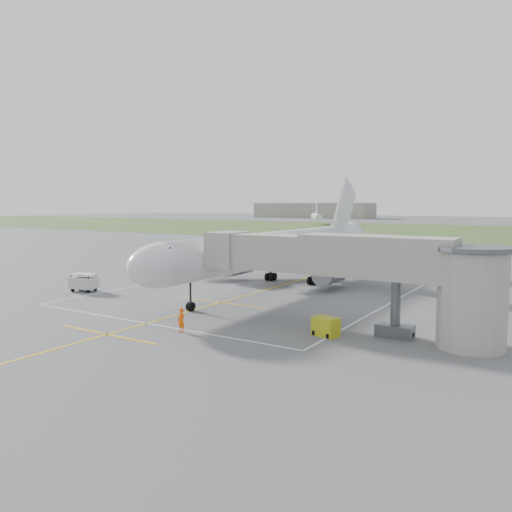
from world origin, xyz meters
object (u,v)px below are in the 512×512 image
Objects in this scene: airliner at (276,249)px; jet_bridge at (366,269)px; gpu_unit at (326,327)px; baggage_cart at (84,282)px; ramp_worker_wing at (212,270)px; ramp_worker_nose at (181,320)px.

airliner is 2.00× the size of jet_bridge.
jet_bridge is 5.13m from gpu_unit.
baggage_cart is 1.85× the size of ramp_worker_wing.
baggage_cart is (-16.27, -13.69, -3.41)m from airliner.
ramp_worker_wing is (5.04, 16.36, -0.15)m from baggage_cart.
jet_bridge is 32.22m from baggage_cart.
airliner is at bearing -139.41° from ramp_worker_wing.
airliner is 12.08m from ramp_worker_wing.
jet_bridge is at bearing -15.34° from baggage_cart.
ramp_worker_nose is (-9.45, -4.81, 0.25)m from gpu_unit.
baggage_cart is at bearing 126.85° from ramp_worker_wing.
jet_bridge reaches higher than gpu_unit.
baggage_cart is at bearing 179.00° from jet_bridge.
gpu_unit is 1.22× the size of ramp_worker_wing.
gpu_unit is (-2.05, -2.36, -4.07)m from jet_bridge.
gpu_unit is at bearing -50.54° from airliner.
airliner is 22.10m from ramp_worker_nose.
ramp_worker_nose is (-11.50, -7.17, -3.83)m from jet_bridge.
ramp_worker_wing is at bearing 147.88° from jet_bridge.
gpu_unit is (13.67, -16.61, -3.72)m from airliner.
gpu_unit is 0.66× the size of baggage_cart.
gpu_unit is at bearing -163.78° from ramp_worker_wing.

